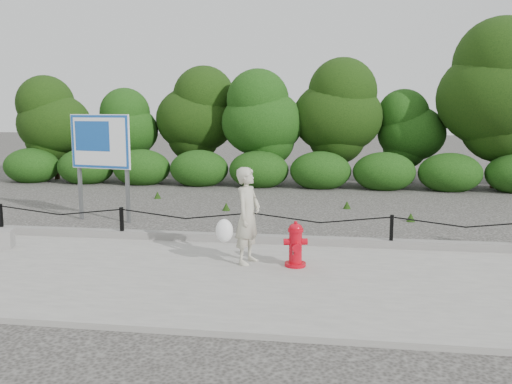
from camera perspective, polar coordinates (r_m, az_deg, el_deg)
The scene contains 8 objects.
ground at distance 10.02m, azimuth -0.47°, elevation -5.82°, with size 90.00×90.00×0.00m, color #2D2B28.
sidewalk at distance 8.12m, azimuth -2.71°, elevation -9.06°, with size 14.00×4.00×0.08m, color gray.
curb at distance 10.04m, azimuth -0.42°, elevation -4.92°, with size 14.00×0.22×0.14m, color slate.
chain_barrier at distance 9.92m, azimuth -0.47°, elevation -3.27°, with size 10.06×0.06×0.60m.
treeline at distance 18.46m, azimuth 8.49°, elevation 8.53°, with size 19.97×3.72×5.20m.
fire_hydrant at distance 8.50m, azimuth 4.18°, elevation -5.58°, with size 0.39×0.41×0.72m.
pedestrian at distance 8.56m, azimuth -1.02°, elevation -2.61°, with size 0.74×0.64×1.54m.
advertising_sign at distance 12.55m, azimuth -16.07°, elevation 4.63°, with size 1.48×0.39×2.40m.
Camera 1 is at (1.52, -9.58, 2.52)m, focal length 38.00 mm.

